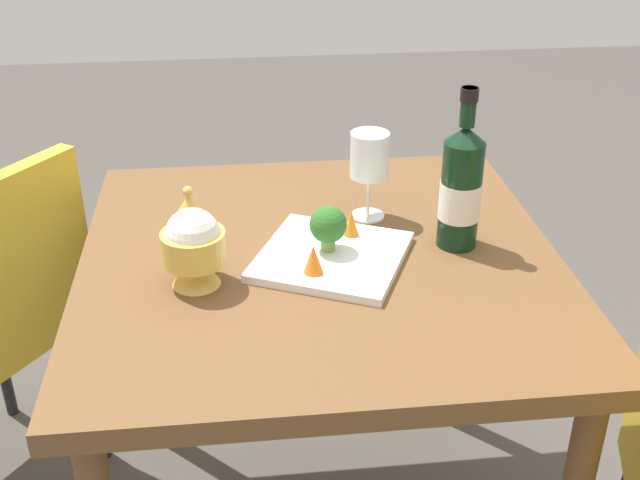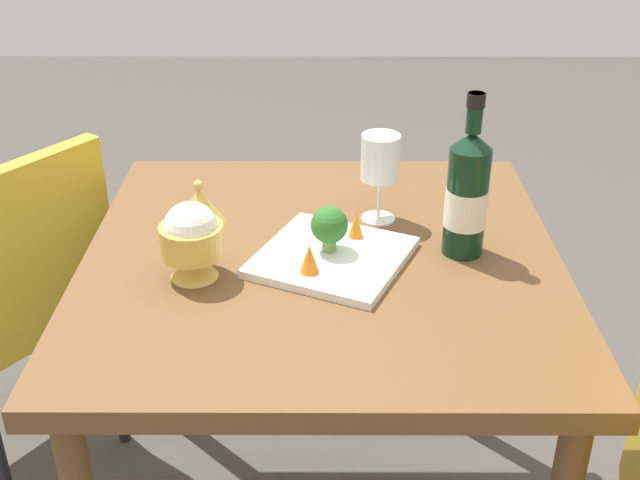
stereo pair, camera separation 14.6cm
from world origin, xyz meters
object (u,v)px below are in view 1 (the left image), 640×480
at_px(wine_glass, 369,157).
at_px(carrot_garnish_left, 313,259).
at_px(rice_bowl, 194,246).
at_px(serving_plate, 332,257).
at_px(wine_bottle, 461,187).
at_px(rice_bowl_lid, 190,212).
at_px(carrot_garnish_right, 351,223).
at_px(broccoli_floret, 328,225).

height_order(wine_glass, carrot_garnish_left, wine_glass).
height_order(rice_bowl, serving_plate, rice_bowl).
bearing_deg(wine_bottle, rice_bowl_lid, 77.16).
bearing_deg(carrot_garnish_right, wine_bottle, -98.52).
relative_size(wine_bottle, carrot_garnish_right, 5.99).
bearing_deg(rice_bowl_lid, serving_plate, -120.06).
relative_size(wine_bottle, rice_bowl, 2.15).
bearing_deg(wine_bottle, broccoli_floret, 95.39).
bearing_deg(carrot_garnish_left, serving_plate, -31.61).
height_order(wine_bottle, rice_bowl, wine_bottle).
xyz_separation_m(serving_plate, carrot_garnish_left, (-0.07, 0.04, 0.03)).
height_order(wine_bottle, serving_plate, wine_bottle).
bearing_deg(carrot_garnish_right, rice_bowl_lid, 74.44).
bearing_deg(broccoli_floret, carrot_garnish_right, -43.57).
bearing_deg(serving_plate, broccoli_floret, 22.21).
bearing_deg(wine_glass, rice_bowl, 123.32).
distance_m(rice_bowl, rice_bowl_lid, 0.21).
bearing_deg(rice_bowl_lid, rice_bowl, -175.49).
relative_size(wine_glass, broccoli_floret, 2.09).
height_order(broccoli_floret, carrot_garnish_left, broccoli_floret).
bearing_deg(rice_bowl_lid, broccoli_floret, -118.43).
distance_m(rice_bowl_lid, broccoli_floret, 0.29).
bearing_deg(carrot_garnish_left, rice_bowl_lid, 45.50).
bearing_deg(rice_bowl, rice_bowl_lid, 4.51).
height_order(wine_glass, rice_bowl, wine_glass).
relative_size(rice_bowl_lid, carrot_garnish_right, 1.96).
bearing_deg(wine_bottle, wine_glass, 48.12).
distance_m(rice_bowl_lid, carrot_garnish_left, 0.31).
distance_m(rice_bowl, broccoli_floret, 0.25).
distance_m(wine_bottle, wine_glass, 0.20).
xyz_separation_m(wine_bottle, wine_glass, (0.13, 0.15, 0.01)).
bearing_deg(wine_glass, carrot_garnish_right, 154.40).
relative_size(wine_bottle, wine_glass, 1.70).
bearing_deg(wine_glass, broccoli_floret, 147.41).
height_order(wine_bottle, rice_bowl_lid, wine_bottle).
height_order(wine_glass, serving_plate, wine_glass).
xyz_separation_m(rice_bowl, carrot_garnish_right, (0.12, -0.29, -0.03)).
xyz_separation_m(serving_plate, broccoli_floret, (0.01, 0.01, 0.06)).
relative_size(rice_bowl, rice_bowl_lid, 1.42).
bearing_deg(serving_plate, rice_bowl, 102.47).
distance_m(wine_bottle, serving_plate, 0.27).
height_order(serving_plate, broccoli_floret, broccoli_floret).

